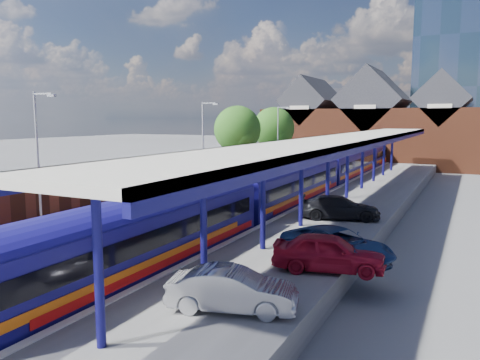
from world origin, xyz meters
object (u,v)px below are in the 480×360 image
Objects in this scene: parked_car_silver at (232,290)px; train at (322,172)px; lamp_post_c at (204,140)px; parked_car_dark at (339,207)px; parked_car_red at (329,252)px; platform_sign at (231,167)px; lamp_post_b at (39,153)px; parked_car_blue at (337,245)px; lamp_post_d at (279,134)px.

train is at bearing -4.60° from parked_car_silver.
lamp_post_c reaches higher than parked_car_dark.
parked_car_red is at bearing -46.59° from lamp_post_c.
platform_sign is 0.59× the size of parked_car_red.
lamp_post_b reaches higher than parked_car_blue.
lamp_post_c is at bearing -90.00° from lamp_post_d.
lamp_post_d reaches higher than train.
lamp_post_d is (-7.86, 9.65, 2.87)m from train.
train is 27.41m from parked_car_silver.
parked_car_red is (13.43, -17.64, -0.97)m from platform_sign.
lamp_post_b reaches higher than parked_car_silver.
platform_sign is (1.36, 18.00, -2.30)m from lamp_post_b.
lamp_post_c is 20.81m from parked_car_blue.
lamp_post_c reaches higher than parked_car_silver.
lamp_post_d is at bearing 90.00° from lamp_post_b.
parked_car_red is at bearing -64.94° from lamp_post_d.
parked_car_silver is 0.81× the size of parked_car_blue.
lamp_post_b is 2.80× the size of platform_sign.
lamp_post_b is 1.67× the size of parked_car_red.
lamp_post_b is 1.54× the size of parked_car_dark.
parked_car_blue is (14.75, -30.30, -3.33)m from lamp_post_d.
platform_sign is 0.55× the size of parked_car_dark.
parked_car_blue is at bearing -71.54° from train.
lamp_post_d is at bearing 12.03° from parked_car_red.
train is at bearing 70.63° from lamp_post_b.
parked_car_dark is at bearing -26.58° from lamp_post_c.
parked_car_blue is (13.39, -16.30, -1.03)m from platform_sign.
parked_car_silver is (5.40, -26.87, -0.48)m from train.
parked_car_red is (6.94, -21.99, -0.41)m from train.
parked_car_red is at bearing -72.49° from train.
train is 17.00× the size of parked_car_silver.
parked_car_red reaches higher than parked_car_dark.
parked_car_blue is at bearing -11.14° from parked_car_red.
lamp_post_b reaches higher than train.
lamp_post_c is (0.00, 16.00, 0.00)m from lamp_post_b.
lamp_post_b is (-7.86, -22.35, 2.87)m from train.
lamp_post_d reaches higher than platform_sign.
train reaches higher than parked_car_dark.
lamp_post_c is at bearing -124.26° from platform_sign.
lamp_post_c is at bearing 16.89° from parked_car_silver.
train reaches higher than parked_car_red.
lamp_post_b is 1.81× the size of parked_car_silver.
lamp_post_d reaches higher than parked_car_dark.
lamp_post_b is at bearing 78.38° from parked_car_red.
train is 23.06m from parked_car_red.
lamp_post_b is at bearing 120.18° from parked_car_blue.
lamp_post_b is at bearing -109.37° from train.
lamp_post_b reaches higher than platform_sign.
parked_car_dark is at bearing -68.92° from train.
train reaches higher than parked_car_blue.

